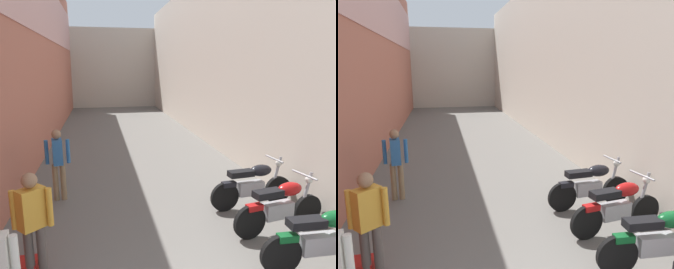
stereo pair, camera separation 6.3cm
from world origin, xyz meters
TOP-DOWN VIEW (x-y plane):
  - ground_plane at (0.00, 9.06)m, footprint 38.13×38.13m
  - building_left at (-3.07, 11.02)m, footprint 0.45×22.13m
  - building_right at (3.08, 11.06)m, footprint 0.45×22.13m
  - building_far_end at (0.00, 23.13)m, footprint 8.76×2.00m
  - motorcycle_second at (1.94, 2.42)m, footprint 1.85×0.58m
  - motorcycle_third at (1.94, 3.54)m, footprint 1.84×0.58m
  - motorcycle_fourth at (1.94, 4.61)m, footprint 1.85×0.58m
  - pedestrian_mid_alley at (-2.00, 2.94)m, footprint 0.52×0.37m
  - pedestrian_further_down at (-2.01, 5.83)m, footprint 0.52×0.37m

SIDE VIEW (x-z plane):
  - ground_plane at x=0.00m, z-range 0.00..0.00m
  - motorcycle_second at x=1.94m, z-range -0.02..1.02m
  - motorcycle_third at x=1.94m, z-range -0.02..1.02m
  - motorcycle_fourth at x=1.94m, z-range -0.02..1.02m
  - pedestrian_mid_alley at x=-2.00m, z-range 0.13..1.70m
  - pedestrian_further_down at x=-2.01m, z-range 0.13..1.70m
  - building_far_end at x=0.00m, z-range 0.00..5.46m
  - building_right at x=3.08m, z-range 0.00..6.34m
  - building_left at x=-3.07m, z-range 0.04..6.96m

